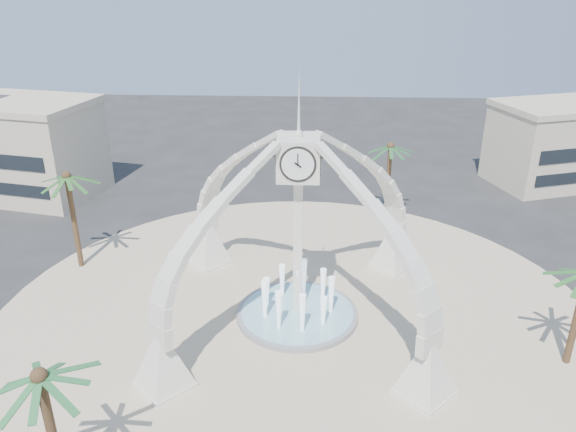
{
  "coord_description": "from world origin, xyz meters",
  "views": [
    {
      "loc": [
        0.83,
        -31.27,
        21.14
      ],
      "look_at": [
        -0.7,
        2.0,
        6.41
      ],
      "focal_mm": 35.0,
      "sensor_mm": 36.0,
      "label": 1
    }
  ],
  "objects_px": {
    "fountain": "(297,313)",
    "palm_north": "(391,147)",
    "clock_tower": "(298,228)",
    "palm_south": "(40,378)",
    "palm_west": "(67,177)"
  },
  "relations": [
    {
      "from": "palm_north",
      "to": "palm_south",
      "type": "bearing_deg",
      "value": -119.56
    },
    {
      "from": "clock_tower",
      "to": "palm_south",
      "type": "bearing_deg",
      "value": -124.29
    },
    {
      "from": "clock_tower",
      "to": "palm_south",
      "type": "xyz_separation_m",
      "value": [
        -9.71,
        -14.23,
        -0.05
      ]
    },
    {
      "from": "clock_tower",
      "to": "palm_west",
      "type": "height_order",
      "value": "clock_tower"
    },
    {
      "from": "palm_north",
      "to": "palm_south",
      "type": "height_order",
      "value": "palm_north"
    },
    {
      "from": "clock_tower",
      "to": "palm_north",
      "type": "relative_size",
      "value": 2.31
    },
    {
      "from": "clock_tower",
      "to": "fountain",
      "type": "xyz_separation_m",
      "value": [
        0.0,
        0.0,
        -6.2
      ]
    },
    {
      "from": "fountain",
      "to": "palm_west",
      "type": "bearing_deg",
      "value": 160.08
    },
    {
      "from": "palm_south",
      "to": "clock_tower",
      "type": "bearing_deg",
      "value": 55.71
    },
    {
      "from": "palm_west",
      "to": "palm_north",
      "type": "xyz_separation_m",
      "value": [
        24.54,
        10.18,
        -0.47
      ]
    },
    {
      "from": "fountain",
      "to": "palm_west",
      "type": "distance_m",
      "value": 19.32
    },
    {
      "from": "fountain",
      "to": "palm_north",
      "type": "xyz_separation_m",
      "value": [
        7.62,
        16.31,
        6.54
      ]
    },
    {
      "from": "fountain",
      "to": "palm_north",
      "type": "height_order",
      "value": "palm_north"
    },
    {
      "from": "clock_tower",
      "to": "palm_south",
      "type": "distance_m",
      "value": 17.23
    },
    {
      "from": "palm_west",
      "to": "palm_south",
      "type": "relative_size",
      "value": 1.12
    }
  ]
}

